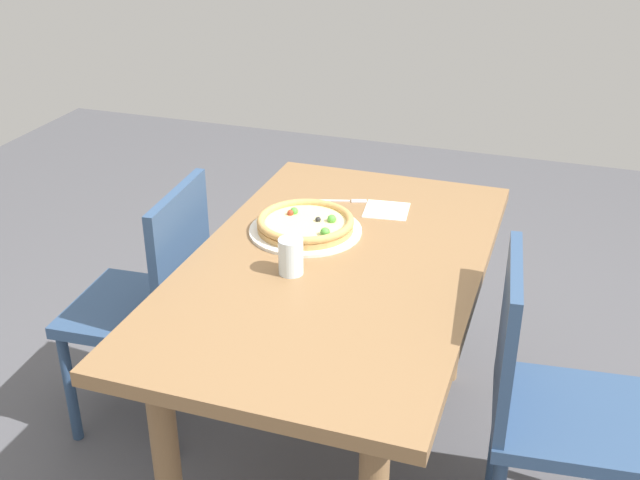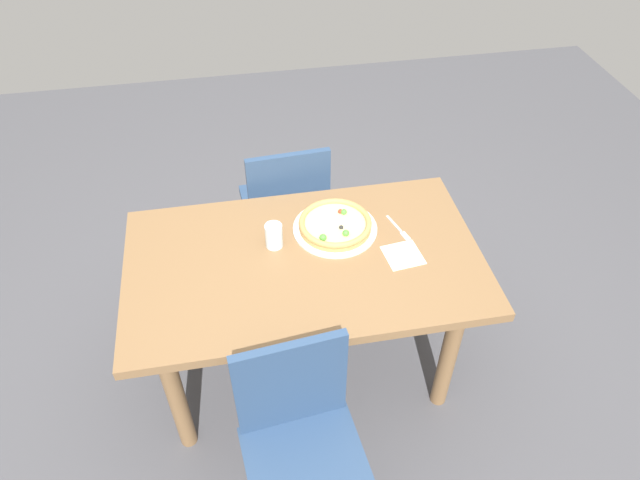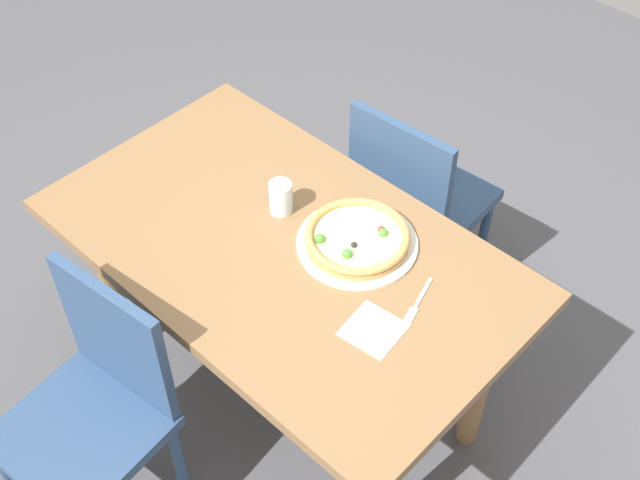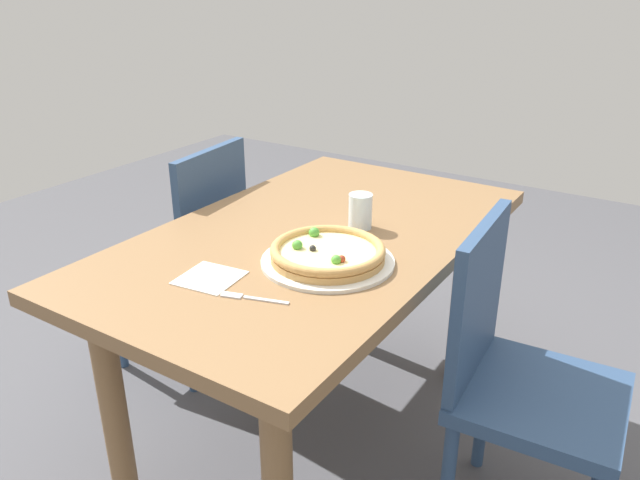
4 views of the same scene
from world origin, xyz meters
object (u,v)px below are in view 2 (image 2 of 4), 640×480
(pizza, at_px, (335,224))
(napkin, at_px, (403,255))
(drinking_glass, at_px, (274,236))
(chair_far, at_px, (302,443))
(plate, at_px, (335,229))
(dining_table, at_px, (305,277))
(fork, at_px, (400,230))
(chair_near, at_px, (286,207))

(pizza, height_order, napkin, pizza)
(pizza, bearing_deg, drinking_glass, 10.76)
(napkin, bearing_deg, chair_far, 48.99)
(napkin, bearing_deg, drinking_glass, -16.82)
(plate, xyz_separation_m, napkin, (-0.23, 0.20, -0.00))
(dining_table, distance_m, chair_far, 0.65)
(fork, bearing_deg, chair_far, -52.90)
(chair_far, bearing_deg, drinking_glass, -96.99)
(plate, bearing_deg, chair_far, 70.92)
(chair_far, height_order, fork, chair_far)
(chair_near, bearing_deg, napkin, -64.41)
(pizza, relative_size, drinking_glass, 2.88)
(dining_table, bearing_deg, chair_near, -90.35)
(plate, height_order, napkin, plate)
(drinking_glass, distance_m, napkin, 0.51)
(pizza, xyz_separation_m, fork, (-0.26, 0.05, -0.03))
(dining_table, relative_size, pizza, 4.66)
(dining_table, relative_size, chair_far, 1.59)
(chair_near, height_order, drinking_glass, chair_near)
(dining_table, height_order, fork, fork)
(plate, bearing_deg, pizza, 91.21)
(pizza, distance_m, fork, 0.27)
(pizza, height_order, drinking_glass, drinking_glass)
(dining_table, xyz_separation_m, pizza, (-0.15, -0.14, 0.13))
(plate, bearing_deg, napkin, 139.69)
(chair_near, relative_size, plate, 2.52)
(pizza, height_order, fork, pizza)
(drinking_glass, xyz_separation_m, napkin, (-0.49, 0.15, -0.05))
(chair_near, distance_m, drinking_glass, 0.62)
(chair_far, bearing_deg, dining_table, -106.56)
(dining_table, relative_size, fork, 8.50)
(chair_far, bearing_deg, pizza, -115.28)
(plate, distance_m, fork, 0.26)
(pizza, xyz_separation_m, drinking_glass, (0.26, 0.05, 0.02))
(dining_table, distance_m, chair_near, 0.64)
(chair_near, xyz_separation_m, fork, (-0.41, 0.53, 0.25))
(pizza, distance_m, napkin, 0.30)
(plate, bearing_deg, dining_table, 43.79)
(fork, relative_size, napkin, 1.16)
(chair_far, xyz_separation_m, fork, (-0.52, -0.72, 0.25))
(dining_table, bearing_deg, drinking_glass, -42.80)
(chair_far, distance_m, napkin, 0.80)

